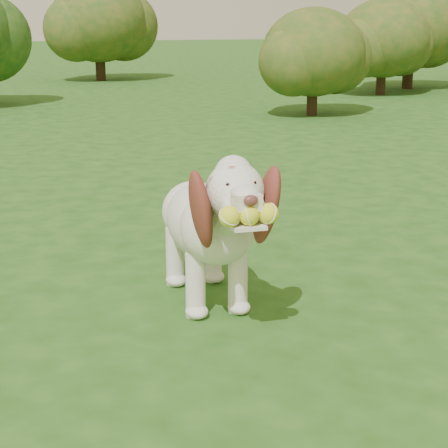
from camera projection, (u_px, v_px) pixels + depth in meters
name	position (u px, v px, depth m)	size (l,w,h in m)	color
ground	(334.00, 341.00, 2.98)	(80.00, 80.00, 0.00)	#1E4513
dog	(210.00, 220.00, 3.25)	(0.39, 1.13, 0.74)	silver
shrub_d	(383.00, 39.00, 12.17)	(1.49, 1.49, 1.54)	#382314
shrub_c	(313.00, 52.00, 9.59)	(1.33, 1.33, 1.37)	#382314
shrub_i	(99.00, 21.00, 14.91)	(1.92, 1.92, 1.99)	#382314
shrub_f	(411.00, 26.00, 13.18)	(1.81, 1.81, 1.87)	#382314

